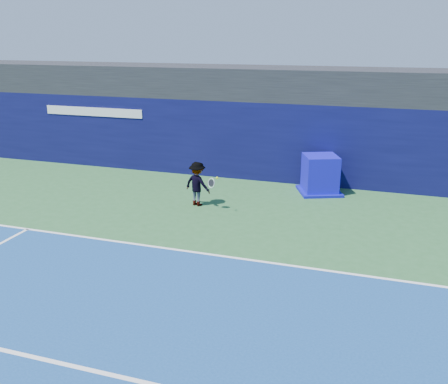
{
  "coord_description": "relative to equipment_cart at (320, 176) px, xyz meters",
  "views": [
    {
      "loc": [
        4.62,
        -8.04,
        5.4
      ],
      "look_at": [
        0.29,
        5.2,
        1.0
      ],
      "focal_mm": 40.0,
      "sensor_mm": 36.0,
      "label": 1
    }
  ],
  "objects": [
    {
      "name": "baseline",
      "position": [
        -2.56,
        -6.24,
        -0.61
      ],
      "size": [
        24.0,
        0.1,
        0.01
      ],
      "primitive_type": "cube",
      "color": "white",
      "rests_on": "ground"
    },
    {
      "name": "equipment_cart",
      "position": [
        0.0,
        0.0,
        0.0
      ],
      "size": [
        1.85,
        1.85,
        1.36
      ],
      "color": "#130DBC",
      "rests_on": "ground"
    },
    {
      "name": "tennis_ball",
      "position": [
        -2.76,
        -3.25,
        0.55
      ],
      "size": [
        0.08,
        0.08,
        0.08
      ],
      "color": "#B9DA18",
      "rests_on": "ground"
    },
    {
      "name": "service_line",
      "position": [
        -2.56,
        -11.24,
        -0.61
      ],
      "size": [
        24.0,
        0.1,
        0.01
      ],
      "primitive_type": "cube",
      "color": "white",
      "rests_on": "ground"
    },
    {
      "name": "ground",
      "position": [
        -2.56,
        -9.24,
        -0.62
      ],
      "size": [
        80.0,
        80.0,
        0.0
      ],
      "primitive_type": "plane",
      "color": "#2A5D2F",
      "rests_on": "ground"
    },
    {
      "name": "tennis_player",
      "position": [
        -3.64,
        -2.66,
        0.12
      ],
      "size": [
        1.26,
        0.79,
        1.47
      ],
      "color": "white",
      "rests_on": "ground"
    },
    {
      "name": "stadium_band",
      "position": [
        -2.56,
        2.26,
        2.98
      ],
      "size": [
        36.0,
        3.0,
        1.2
      ],
      "primitive_type": "cube",
      "color": "black",
      "rests_on": "back_wall_assembly"
    },
    {
      "name": "back_wall_assembly",
      "position": [
        -2.57,
        1.26,
        0.88
      ],
      "size": [
        36.0,
        1.03,
        3.0
      ],
      "color": "#0A0B3A",
      "rests_on": "ground"
    }
  ]
}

